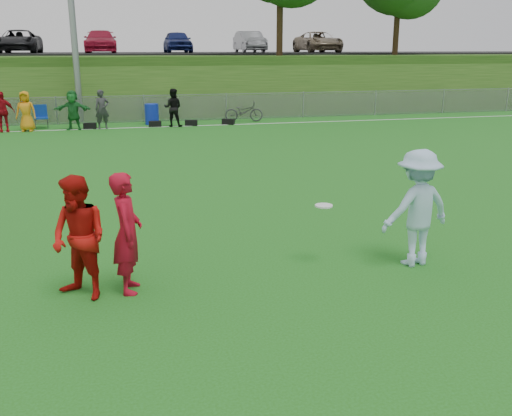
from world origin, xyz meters
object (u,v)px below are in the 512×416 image
object	(u,v)px
player_red_left	(127,233)
bicycle	(244,112)
player_blue	(417,208)
recycling_bin	(152,114)
player_red_center	(79,238)
frisbee	(324,206)

from	to	relation	value
player_red_left	bicycle	world-z (taller)	player_red_left
player_blue	recycling_bin	distance (m)	19.27
player_red_left	recycling_bin	bearing A→B (deg)	0.59
player_red_center	recycling_bin	distance (m)	19.23
player_red_center	recycling_bin	xyz separation A→B (m)	(2.24, 19.09, -0.42)
player_red_center	frisbee	world-z (taller)	player_red_center
frisbee	player_blue	bearing A→B (deg)	-13.87
player_red_left	recycling_bin	xyz separation A→B (m)	(1.58, 19.01, -0.42)
player_red_center	frisbee	distance (m)	3.82
player_red_center	bicycle	xyz separation A→B (m)	(6.63, 19.09, -0.41)
player_red_left	player_blue	size ratio (longest dim) A/B	0.93
player_red_center	bicycle	world-z (taller)	player_red_center
frisbee	bicycle	distance (m)	18.88
player_red_center	frisbee	bearing A→B (deg)	49.20
recycling_bin	bicycle	bearing A→B (deg)	0.00
player_red_left	frisbee	size ratio (longest dim) A/B	6.18
player_blue	frisbee	size ratio (longest dim) A/B	6.63
player_blue	bicycle	distance (m)	19.08
recycling_bin	bicycle	distance (m)	4.38
frisbee	recycling_bin	size ratio (longest dim) A/B	0.31
recycling_bin	player_red_left	bearing A→B (deg)	-94.76
frisbee	bicycle	xyz separation A→B (m)	(2.83, 18.66, -0.52)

